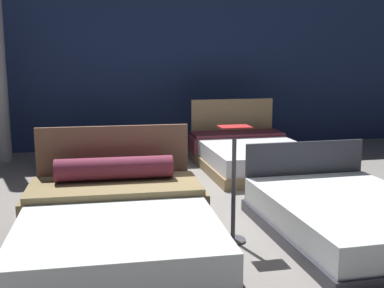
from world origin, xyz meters
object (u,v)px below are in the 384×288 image
(bed_0, at_px, (117,227))
(bed_2, at_px, (107,160))
(bed_1, at_px, (350,217))
(price_sign, at_px, (233,198))
(bed_3, at_px, (251,155))

(bed_0, relative_size, bed_2, 1.03)
(bed_1, height_order, price_sign, price_sign)
(bed_0, distance_m, bed_2, 2.75)
(bed_3, relative_size, price_sign, 1.99)
(bed_0, distance_m, bed_3, 3.56)
(bed_1, bearing_deg, price_sign, 172.95)
(bed_1, distance_m, price_sign, 1.16)
(bed_0, bearing_deg, bed_1, 0.68)
(bed_2, bearing_deg, bed_1, -54.99)
(price_sign, bearing_deg, bed_1, -5.97)
(bed_1, distance_m, bed_3, 2.85)
(bed_3, xyz_separation_m, price_sign, (-1.11, -2.73, 0.21))
(bed_3, distance_m, price_sign, 2.95)
(bed_1, xyz_separation_m, bed_3, (-0.02, 2.85, 0.02))
(bed_2, relative_size, price_sign, 1.95)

